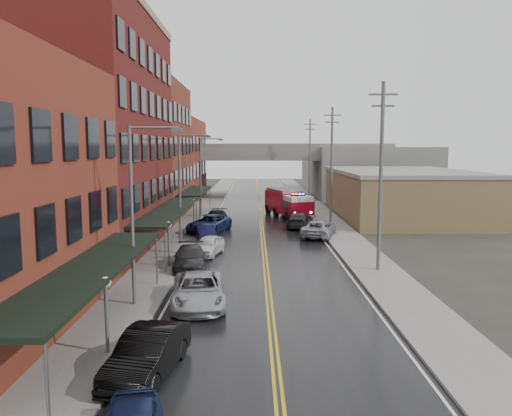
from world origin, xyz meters
name	(u,v)px	position (x,y,z in m)	size (l,w,h in m)	color
ground	(277,380)	(0.00, 0.00, 0.00)	(220.00, 220.00, 0.00)	#2D2B26
road	(262,232)	(0.00, 30.00, 0.01)	(11.00, 160.00, 0.02)	black
sidewalk_left	(185,232)	(-7.30, 30.00, 0.07)	(3.00, 160.00, 0.15)	slate
sidewalk_right	(340,231)	(7.30, 30.00, 0.07)	(3.00, 160.00, 0.15)	slate
curb_left	(202,232)	(-5.65, 30.00, 0.07)	(0.30, 160.00, 0.15)	gray
curb_right	(322,231)	(5.65, 30.00, 0.07)	(0.30, 160.00, 0.15)	gray
brick_building_b	(93,134)	(-13.30, 23.00, 9.00)	(9.00, 20.00, 18.00)	#591817
brick_building_c	(143,151)	(-13.30, 40.50, 7.50)	(9.00, 15.00, 15.00)	maroon
brick_building_far	(170,161)	(-13.30, 58.00, 6.00)	(9.00, 20.00, 12.00)	brown
tan_building	(401,196)	(16.00, 40.00, 2.50)	(14.00, 22.00, 5.00)	olive
right_far_block	(362,170)	(18.00, 70.00, 4.00)	(18.00, 30.00, 8.00)	slate
awning_0	(93,268)	(-7.49, 4.00, 2.99)	(2.60, 16.00, 3.09)	black
awning_1	(170,210)	(-7.49, 23.00, 2.99)	(2.60, 18.00, 3.09)	black
awning_2	(195,191)	(-7.49, 40.50, 2.99)	(2.60, 13.00, 3.09)	black
globe_lamp_0	(106,298)	(-6.40, 2.00, 2.31)	(0.44, 0.44, 3.12)	#59595B
globe_lamp_1	(169,234)	(-6.40, 16.00, 2.31)	(0.44, 0.44, 3.12)	#59595B
globe_lamp_2	(194,208)	(-6.40, 30.00, 2.31)	(0.44, 0.44, 3.12)	#59595B
street_lamp_0	(137,204)	(-6.55, 8.00, 5.19)	(2.64, 0.22, 9.00)	#59595B
street_lamp_1	(183,182)	(-6.55, 24.00, 5.19)	(2.64, 0.22, 9.00)	#59595B
street_lamp_2	(203,172)	(-6.55, 40.00, 5.19)	(2.64, 0.22, 9.00)	#59595B
utility_pole_0	(381,174)	(7.20, 15.00, 6.31)	(1.80, 0.24, 12.00)	#59595B
utility_pole_1	(332,163)	(7.20, 35.00, 6.31)	(1.80, 0.24, 12.00)	#59595B
utility_pole_2	(310,159)	(7.20, 55.00, 6.31)	(1.80, 0.24, 12.00)	#59595B
overpass	(259,160)	(0.00, 62.00, 5.99)	(40.00, 10.00, 7.50)	slate
fire_truck	(288,202)	(3.15, 40.28, 1.70)	(5.38, 9.01, 3.14)	maroon
parked_car_left_1	(148,353)	(-4.52, 0.37, 0.80)	(1.70, 4.88, 1.61)	black
parked_car_left_2	(198,290)	(-3.60, 8.15, 0.79)	(2.61, 5.66, 1.57)	#A6AAAE
parked_car_left_3	(190,258)	(-5.00, 15.70, 0.74)	(2.07, 5.10, 1.48)	#252528
parked_car_left_4	(208,245)	(-4.19, 20.08, 0.72)	(1.70, 4.22, 1.44)	silver
parked_car_left_5	(205,233)	(-4.93, 25.66, 0.68)	(1.44, 4.14, 1.36)	black
parked_car_left_6	(209,224)	(-5.00, 29.86, 0.83)	(2.77, 6.00, 1.67)	navy
parked_car_left_7	(216,217)	(-4.81, 35.58, 0.69)	(1.93, 4.74, 1.38)	black
parked_car_right_0	(319,229)	(5.00, 27.44, 0.77)	(2.56, 5.55, 1.54)	#94959B
parked_car_right_1	(300,220)	(3.80, 32.79, 0.76)	(2.14, 5.26, 1.53)	#252528
parked_car_right_2	(292,205)	(4.08, 46.20, 0.76)	(1.80, 4.48, 1.53)	beige
parked_car_right_3	(298,203)	(5.00, 47.80, 0.79)	(1.68, 4.81, 1.59)	#0E1334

